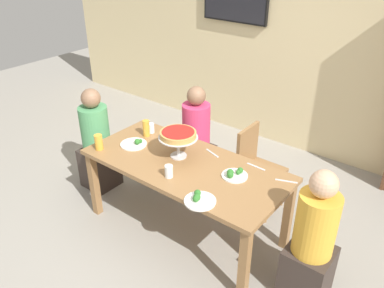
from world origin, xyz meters
The scene contains 18 objects.
ground_plane centered at (0.00, 0.00, 0.00)m, with size 12.00×12.00×0.00m, color gray.
rear_partition centered at (0.00, 2.20, 1.40)m, with size 8.00×0.12×2.80m, color beige.
dining_table centered at (0.00, 0.00, 0.65)m, with size 1.84×0.85×0.74m.
diner_head_east centered at (1.22, -0.02, 0.49)m, with size 0.34×0.34×1.15m.
diner_far_left centered at (-0.42, 0.71, 0.49)m, with size 0.34×0.34×1.15m.
diner_head_west centered at (-1.22, -0.01, 0.49)m, with size 0.34×0.34×1.15m.
chair_far_right centered at (0.32, 0.73, 0.49)m, with size 0.40×0.40×0.87m.
deep_dish_pizza_stand centered at (-0.12, 0.06, 0.95)m, with size 0.35×0.35×0.25m.
salad_plate_near_diner centered at (-0.59, -0.04, 0.75)m, with size 0.25×0.25×0.07m.
salad_plate_far_diner centered at (0.45, 0.09, 0.76)m, with size 0.22×0.22×0.07m.
salad_plate_spare centered at (0.43, -0.36, 0.76)m, with size 0.25×0.25×0.07m.
beer_glass_amber_tall centered at (-0.63, 0.17, 0.82)m, with size 0.07×0.07×0.17m, color gold.
beer_glass_amber_short centered at (-0.79, -0.30, 0.81)m, with size 0.08×0.08×0.15m, color gold.
water_glass_clear_near centered at (0.03, -0.25, 0.79)m, with size 0.07×0.07×0.11m, color white.
water_glass_clear_far centered at (-0.65, 0.25, 0.79)m, with size 0.07×0.07×0.10m, color white.
cutlery_fork_near centered at (0.09, 0.29, 0.74)m, with size 0.18×0.02×0.01m, color silver.
cutlery_knife_near centered at (0.83, 0.29, 0.74)m, with size 0.18×0.02×0.01m, color silver.
cutlery_fork_far centered at (0.52, 0.33, 0.74)m, with size 0.18×0.02×0.01m, color silver.
Camera 1 is at (1.86, -2.27, 2.55)m, focal length 36.55 mm.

